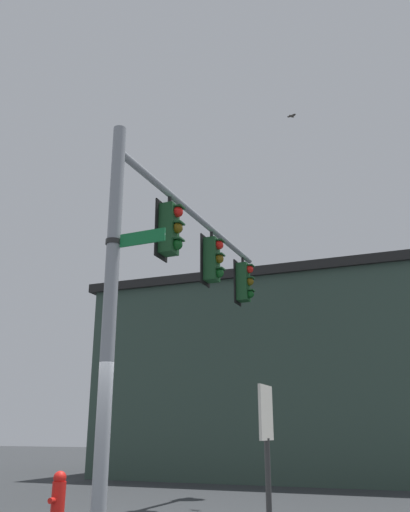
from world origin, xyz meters
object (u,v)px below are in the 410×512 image
object	(u,v)px
traffic_light_mid_outer	(244,282)
fire_hydrant	(58,496)
traffic_light_mid_inner	(212,259)
historical_marker	(267,438)
street_name_sign	(128,240)
bird_flying	(291,116)
traffic_light_nearest_pole	(170,229)

from	to	relation	value
traffic_light_mid_outer	fire_hydrant	world-z (taller)	traffic_light_mid_outer
traffic_light_mid_inner	historical_marker	distance (m)	5.80
street_name_sign	bird_flying	xyz separation A→B (m)	(-5.91, 1.58, 5.47)
traffic_light_nearest_pole	street_name_sign	size ratio (longest dim) A/B	1.20
traffic_light_mid_outer	historical_marker	bearing A→B (deg)	20.33
traffic_light_nearest_pole	bird_flying	xyz separation A→B (m)	(-3.96, 1.78, 4.55)
street_name_sign	historical_marker	xyz separation A→B (m)	(-0.56, 2.07, -3.06)
traffic_light_mid_inner	fire_hydrant	xyz separation A→B (m)	(2.80, -1.83, -4.96)
traffic_light_mid_inner	fire_hydrant	bearing A→B (deg)	-33.23
traffic_light_mid_outer	traffic_light_mid_inner	bearing A→B (deg)	-1.50
traffic_light_mid_inner	bird_flying	world-z (taller)	bird_flying
street_name_sign	bird_flying	bearing A→B (deg)	165.02
traffic_light_mid_inner	street_name_sign	bearing A→B (deg)	1.99
traffic_light_mid_outer	street_name_sign	size ratio (longest dim) A/B	1.20
traffic_light_mid_outer	historical_marker	distance (m)	7.36
traffic_light_nearest_pole	traffic_light_mid_outer	xyz separation A→B (m)	(-4.42, 0.12, 0.00)
traffic_light_mid_outer	fire_hydrant	xyz separation A→B (m)	(5.01, -1.89, -4.96)
fire_hydrant	traffic_light_nearest_pole	bearing A→B (deg)	108.27
bird_flying	fire_hydrant	xyz separation A→B (m)	(4.54, -3.56, -9.51)
historical_marker	street_name_sign	bearing A→B (deg)	-74.79
bird_flying	fire_hydrant	size ratio (longest dim) A/B	0.35
traffic_light_mid_outer	street_name_sign	xyz separation A→B (m)	(6.38, 0.09, -0.92)
traffic_light_mid_outer	fire_hydrant	bearing A→B (deg)	-20.68
bird_flying	historical_marker	size ratio (longest dim) A/B	0.13
traffic_light_nearest_pole	historical_marker	size ratio (longest dim) A/B	0.62
street_name_sign	historical_marker	bearing A→B (deg)	105.21
traffic_light_nearest_pole	traffic_light_mid_outer	size ratio (longest dim) A/B	1.00
traffic_light_mid_inner	fire_hydrant	world-z (taller)	traffic_light_mid_inner
street_name_sign	fire_hydrant	distance (m)	4.70
bird_flying	historical_marker	xyz separation A→B (m)	(5.35, 0.49, -8.52)
street_name_sign	fire_hydrant	size ratio (longest dim) A/B	1.32
traffic_light_nearest_pole	bird_flying	distance (m)	6.29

